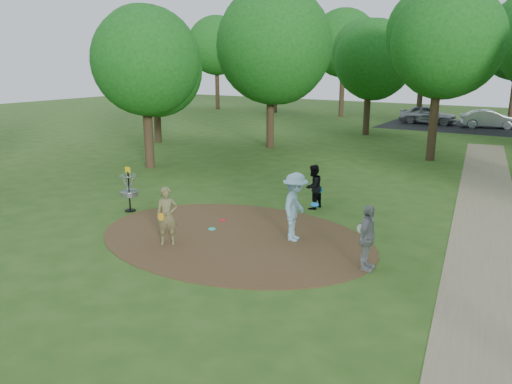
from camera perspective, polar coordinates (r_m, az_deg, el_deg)
The scene contains 14 objects.
ground at distance 14.56m, azimuth -2.51°, elevation -5.21°, with size 100.00×100.00×0.00m, color #2D5119.
dirt_clearing at distance 14.56m, azimuth -2.51°, elevation -5.18°, with size 8.40×8.40×0.02m, color #47301C.
footpath at distance 14.22m, azimuth 24.89°, elevation -7.12°, with size 2.00×40.00×0.01m, color #8C7A5B.
parking_lot at distance 41.96m, azimuth 23.97°, elevation 6.71°, with size 14.00×8.00×0.01m, color black.
player_observer_with_disc at distance 13.99m, azimuth -10.14°, elevation -2.72°, with size 0.71×0.68×1.65m.
player_throwing_with_disc at distance 14.08m, azimuth 4.49°, elevation -1.73°, with size 1.24×1.39×1.97m.
player_walking_with_disc at distance 17.26m, azimuth 6.54°, elevation 0.59°, with size 0.67×0.82×1.54m.
player_waiting_with_disc at distance 12.40m, azimuth 12.59°, elevation -5.16°, with size 0.48×0.97×1.64m.
disc_ground_cyan at distance 15.24m, azimuth -5.06°, elevation -4.22°, with size 0.22×0.22×0.02m, color #1CE3D9.
disc_ground_red at distance 16.02m, azimuth -3.86°, elevation -3.23°, with size 0.22×0.22×0.02m, color red.
car_left at distance 43.16m, azimuth 19.07°, elevation 8.36°, with size 1.77×4.41×1.50m, color #97989E.
car_right at distance 42.13m, azimuth 25.11°, elevation 7.55°, with size 1.45×4.15×1.37m, color #A5A9AD.
disc_golf_basket at distance 17.35m, azimuth -14.33°, elevation 0.64°, with size 0.63×0.63×1.54m.
tree_ring at distance 22.33m, azimuth 17.61°, elevation 14.73°, with size 37.42×45.58×9.09m.
Camera 1 is at (7.77, -11.26, 4.97)m, focal length 35.00 mm.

